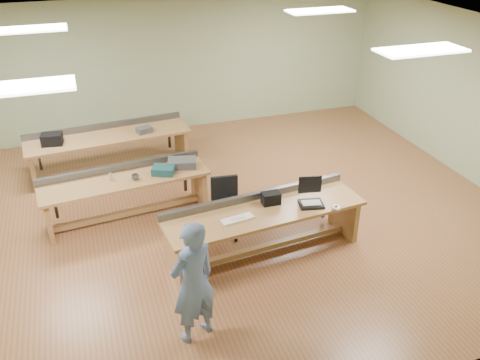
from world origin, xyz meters
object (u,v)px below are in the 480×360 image
Objects in this scene: workbench_front at (264,220)px; workbench_back at (109,144)px; workbench_mid at (126,188)px; camera_bag at (271,198)px; task_chair at (227,215)px; mug at (135,177)px; parts_bin_teal at (163,170)px; parts_bin_grey at (182,163)px; drinks_can at (111,177)px; laptop_base at (311,204)px; person at (193,283)px.

workbench_front is 4.00m from workbench_back.
camera_bag is (1.97, -1.51, 0.29)m from workbench_mid.
task_chair reaches higher than mug.
mug is at bearing -171.51° from parts_bin_teal.
task_chair reaches higher than parts_bin_grey.
drinks_can is at bearing 155.93° from task_chair.
parts_bin_grey is at bearing 5.36° from drinks_can.
parts_bin_grey reaches higher than workbench_back.
mug is (-2.35, 1.62, 0.03)m from laptop_base.
task_chair is (-1.08, 0.75, -0.42)m from laptop_base.
parts_bin_teal is at bearing 137.03° from task_chair.
task_chair is at bearing -30.63° from drinks_can.
task_chair is at bearing 136.39° from camera_bag.
camera_bag reaches higher than mug.
mug reaches higher than laptop_base.
parts_bin_grey is (0.35, 0.15, 0.00)m from parts_bin_teal.
workbench_back is 27.12× the size of mug.
laptop_base is 0.60m from camera_bag.
camera_bag is (1.54, 1.47, 0.02)m from person.
laptop_base is 0.37× the size of task_chair.
workbench_mid is 0.32m from mug.
workbench_mid reaches higher than laptop_base.
person is 2.94m from parts_bin_teal.
person is 13.86× the size of drinks_can.
workbench_back is 11.79× the size of camera_bag.
parts_bin_grey is 0.85m from mug.
workbench_front is 1.94m from parts_bin_grey.
person reaches higher than parts_bin_teal.
camera_bag is at bearing 168.66° from laptop_base.
camera_bag is at bearing -34.51° from drinks_can.
person reaches higher than task_chair.
camera_bag is 1.89m from parts_bin_grey.
workbench_back is (-1.90, 3.52, 0.00)m from workbench_front.
person is at bearing -141.75° from workbench_front.
workbench_front is 8.66× the size of parts_bin_teal.
task_chair is at bearing -34.28° from mug.
parts_bin_teal is (-1.88, 1.69, 0.04)m from laptop_base.
workbench_mid is 1.88m from workbench_back.
task_chair is (-0.53, 0.52, -0.49)m from camera_bag.
workbench_mid is (-1.82, 1.64, -0.01)m from workbench_front.
workbench_back is 6.64× the size of parts_bin_grey.
laptop_base is (2.52, -1.75, 0.22)m from workbench_mid.
workbench_front is at bearing -66.81° from workbench_back.
task_chair reaches higher than workbench_back.
parts_bin_grey is at bearing 141.05° from laptop_base.
person is 4.61× the size of parts_bin_teal.
workbench_back is 1.92m from drinks_can.
workbench_back reaches higher than mug.
parts_bin_teal reaches higher than workbench_front.
person is at bearing -135.48° from camera_bag.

